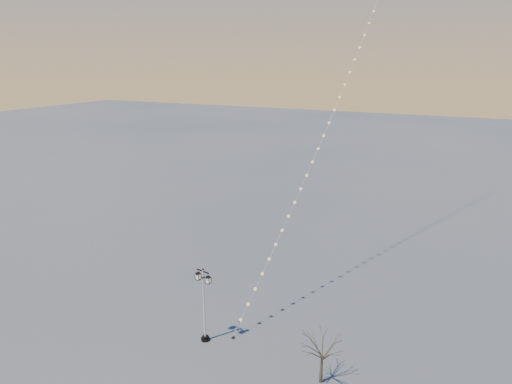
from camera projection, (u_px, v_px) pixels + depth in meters
The scene contains 4 objects.
ground at pixel (203, 342), 31.79m from camera, with size 300.00×300.00×0.00m, color #4C4E4D.
street_lamp at pixel (204, 301), 31.14m from camera, with size 1.40×0.66×5.58m.
bare_tree at pixel (322, 347), 27.14m from camera, with size 2.20×2.20×3.65m.
kite_train at pixel (351, 51), 39.83m from camera, with size 6.67×34.17×39.98m.
Camera 1 is at (15.34, -23.14, 19.12)m, focal length 31.65 mm.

